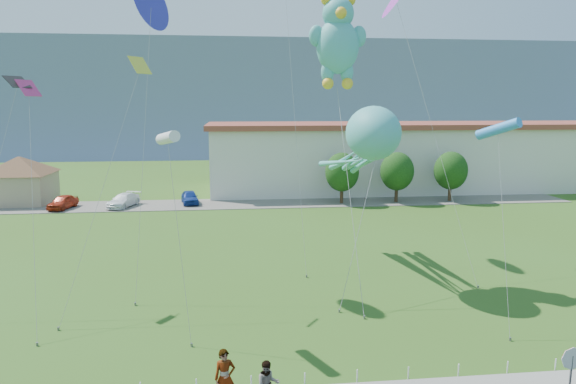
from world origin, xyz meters
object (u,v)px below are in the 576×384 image
at_px(pedestrian_left, 225,377).
at_px(parked_car_blue, 190,197).
at_px(warehouse, 448,155).
at_px(parked_car_red, 63,202).
at_px(octopus_kite, 366,146).
at_px(stop_sign, 572,365).
at_px(pavilion, 20,175).
at_px(parked_car_white, 123,200).
at_px(teddy_bear_kite, 338,39).

height_order(pedestrian_left, parked_car_blue, pedestrian_left).
height_order(warehouse, parked_car_red, warehouse).
relative_size(parked_car_blue, octopus_kite, 0.34).
relative_size(stop_sign, pedestrian_left, 1.25).
bearing_deg(stop_sign, parked_car_blue, 111.43).
distance_m(pavilion, stop_sign, 53.90).
xyz_separation_m(parked_car_white, parked_car_blue, (6.65, 0.98, 0.02)).
distance_m(pavilion, parked_car_blue, 18.24).
bearing_deg(warehouse, octopus_kite, -120.60).
relative_size(stop_sign, octopus_kite, 0.21).
bearing_deg(octopus_kite, stop_sign, -78.22).
relative_size(pavilion, parked_car_white, 2.02).
bearing_deg(parked_car_white, pavilion, -178.80).
height_order(stop_sign, pedestrian_left, stop_sign).
height_order(pavilion, teddy_bear_kite, teddy_bear_kite).
height_order(octopus_kite, teddy_bear_kite, teddy_bear_kite).
xyz_separation_m(pavilion, parked_car_blue, (17.92, -2.52, -2.28)).
bearing_deg(parked_car_blue, teddy_bear_kite, -74.25).
bearing_deg(teddy_bear_kite, pavilion, 138.60).
bearing_deg(teddy_bear_kite, warehouse, 56.16).
height_order(pavilion, octopus_kite, octopus_kite).
bearing_deg(parked_car_red, teddy_bear_kite, -30.17).
bearing_deg(teddy_bear_kite, parked_car_red, 137.40).
relative_size(parked_car_red, octopus_kite, 0.34).
distance_m(parked_car_red, octopus_kite, 34.95).
bearing_deg(parked_car_white, parked_car_blue, 26.84).
bearing_deg(parked_car_red, parked_car_white, 15.86).
distance_m(pavilion, warehouse, 50.37).
relative_size(pavilion, pedestrian_left, 4.59).
distance_m(pavilion, octopus_kite, 41.07).
height_order(stop_sign, teddy_bear_kite, teddy_bear_kite).
height_order(warehouse, stop_sign, warehouse).
distance_m(pavilion, teddy_bear_kite, 40.13).
xyz_separation_m(pedestrian_left, parked_car_blue, (-4.14, 37.86, -0.36)).
xyz_separation_m(pedestrian_left, teddy_bear_kite, (6.84, 14.91, 13.17)).
relative_size(warehouse, stop_sign, 24.40).
bearing_deg(stop_sign, parked_car_red, 126.24).
bearing_deg(parked_car_white, octopus_kite, -32.67).
bearing_deg(octopus_kite, parked_car_white, 128.88).
bearing_deg(stop_sign, octopus_kite, 101.78).
distance_m(stop_sign, octopus_kite, 16.52).
xyz_separation_m(stop_sign, teddy_bear_kite, (-4.60, 16.73, 12.40)).
distance_m(parked_car_red, parked_car_blue, 12.60).
bearing_deg(parked_car_blue, octopus_kite, -73.04).
distance_m(stop_sign, pedestrian_left, 11.61).
xyz_separation_m(parked_car_red, octopus_kite, (24.98, -23.34, 7.26)).
distance_m(parked_car_blue, teddy_bear_kite, 28.82).
relative_size(parked_car_red, teddy_bear_kite, 0.24).
bearing_deg(warehouse, pedestrian_left, -121.06).
xyz_separation_m(pedestrian_left, parked_car_red, (-16.68, 36.53, -0.36)).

